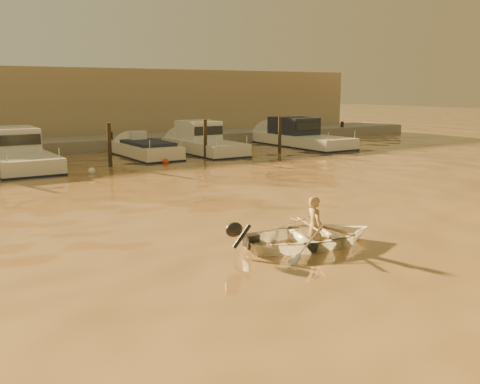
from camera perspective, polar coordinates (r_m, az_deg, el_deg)
ground_plane at (r=13.43m, az=6.99°, el=-4.34°), size 160.00×160.00×0.00m
dinghy at (r=12.36m, az=7.53°, el=-4.71°), size 3.53×2.80×0.66m
person at (r=12.36m, az=7.96°, el=-3.74°), size 0.43×0.57×1.43m
outboard_motor at (r=11.69m, az=1.12°, el=-5.17°), size 0.96×0.55×0.70m
oar_port at (r=12.43m, az=8.56°, el=-3.64°), size 0.12×2.10×0.13m
oar_starboard at (r=12.33m, az=7.76°, el=-3.73°), size 0.79×1.99×0.13m
moored_boat_2 at (r=26.50m, az=-22.74°, el=3.85°), size 2.52×8.37×1.75m
moored_boat_3 at (r=28.30m, az=-9.99°, el=4.12°), size 2.03×5.89×0.95m
moored_boat_4 at (r=29.73m, az=-3.89°, el=5.36°), size 2.27×6.99×1.75m
moored_boat_5 at (r=33.57m, az=6.51°, el=5.96°), size 2.52×8.36×1.75m
piling_2 at (r=25.24m, az=-13.73°, el=4.70°), size 0.18×0.18×2.20m
piling_3 at (r=27.25m, az=-3.71°, el=5.44°), size 0.18×0.18×2.20m
piling_4 at (r=29.80m, az=4.26°, el=5.90°), size 0.18×0.18×2.20m
fender_c at (r=23.42m, az=-15.53°, el=2.17°), size 0.30×0.30×0.30m
fender_d at (r=25.71m, az=-7.92°, el=3.22°), size 0.30×0.30×0.30m
fender_e at (r=28.44m, az=0.79°, el=4.07°), size 0.30×0.30×0.30m
quay at (r=32.71m, az=-17.77°, el=4.54°), size 52.00×4.00×1.00m
waterfront_building at (r=37.89m, az=-20.16°, el=8.63°), size 46.00×7.00×4.80m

